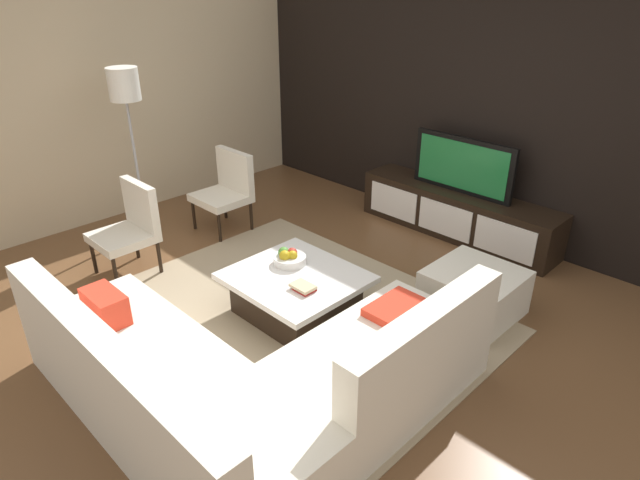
{
  "coord_description": "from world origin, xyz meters",
  "views": [
    {
      "loc": [
        2.77,
        -2.5,
        2.63
      ],
      "look_at": [
        -0.14,
        0.42,
        0.57
      ],
      "focal_mm": 30.55,
      "sensor_mm": 36.0,
      "label": 1
    }
  ],
  "objects_px": {
    "sectional_couch": "(246,378)",
    "accent_chair_far": "(227,186)",
    "coffee_table": "(296,294)",
    "floor_lamp": "(126,96)",
    "television": "(463,165)",
    "ottoman": "(474,293)",
    "fruit_bowl": "(289,258)",
    "book_stack": "(304,287)",
    "accent_chair_near": "(131,224)",
    "media_console": "(457,213)"
  },
  "relations": [
    {
      "from": "accent_chair_near",
      "to": "ottoman",
      "type": "bearing_deg",
      "value": 35.36
    },
    {
      "from": "television",
      "to": "sectional_couch",
      "type": "relative_size",
      "value": 0.47
    },
    {
      "from": "television",
      "to": "sectional_couch",
      "type": "height_order",
      "value": "television"
    },
    {
      "from": "accent_chair_far",
      "to": "ottoman",
      "type": "bearing_deg",
      "value": 13.53
    },
    {
      "from": "floor_lamp",
      "to": "television",
      "type": "bearing_deg",
      "value": 43.7
    },
    {
      "from": "media_console",
      "to": "accent_chair_far",
      "type": "height_order",
      "value": "accent_chair_far"
    },
    {
      "from": "fruit_bowl",
      "to": "book_stack",
      "type": "height_order",
      "value": "fruit_bowl"
    },
    {
      "from": "sectional_couch",
      "to": "book_stack",
      "type": "distance_m",
      "value": 0.98
    },
    {
      "from": "floor_lamp",
      "to": "ottoman",
      "type": "xyz_separation_m",
      "value": [
        3.43,
        1.14,
        -1.29
      ]
    },
    {
      "from": "sectional_couch",
      "to": "fruit_bowl",
      "type": "relative_size",
      "value": 8.72
    },
    {
      "from": "coffee_table",
      "to": "floor_lamp",
      "type": "height_order",
      "value": "floor_lamp"
    },
    {
      "from": "television",
      "to": "book_stack",
      "type": "relative_size",
      "value": 6.05
    },
    {
      "from": "sectional_couch",
      "to": "accent_chair_far",
      "type": "bearing_deg",
      "value": 145.6
    },
    {
      "from": "television",
      "to": "floor_lamp",
      "type": "relative_size",
      "value": 0.65
    },
    {
      "from": "media_console",
      "to": "television",
      "type": "height_order",
      "value": "television"
    },
    {
      "from": "television",
      "to": "accent_chair_far",
      "type": "bearing_deg",
      "value": -139.42
    },
    {
      "from": "sectional_couch",
      "to": "floor_lamp",
      "type": "distance_m",
      "value": 3.36
    },
    {
      "from": "ottoman",
      "to": "floor_lamp",
      "type": "bearing_deg",
      "value": -161.65
    },
    {
      "from": "accent_chair_near",
      "to": "ottoman",
      "type": "distance_m",
      "value": 3.17
    },
    {
      "from": "coffee_table",
      "to": "floor_lamp",
      "type": "xyz_separation_m",
      "value": [
        -2.38,
        -0.07,
        1.29
      ]
    },
    {
      "from": "television",
      "to": "fruit_bowl",
      "type": "relative_size",
      "value": 4.11
    },
    {
      "from": "coffee_table",
      "to": "accent_chair_near",
      "type": "xyz_separation_m",
      "value": [
        -1.66,
        -0.57,
        0.29
      ]
    },
    {
      "from": "sectional_couch",
      "to": "floor_lamp",
      "type": "relative_size",
      "value": 1.38
    },
    {
      "from": "media_console",
      "to": "accent_chair_near",
      "type": "xyz_separation_m",
      "value": [
        -1.76,
        -2.86,
        0.24
      ]
    },
    {
      "from": "ottoman",
      "to": "accent_chair_far",
      "type": "height_order",
      "value": "accent_chair_far"
    },
    {
      "from": "fruit_bowl",
      "to": "accent_chair_far",
      "type": "relative_size",
      "value": 0.32
    },
    {
      "from": "media_console",
      "to": "floor_lamp",
      "type": "bearing_deg",
      "value": -136.31
    },
    {
      "from": "media_console",
      "to": "book_stack",
      "type": "distance_m",
      "value": 2.42
    },
    {
      "from": "accent_chair_far",
      "to": "sectional_couch",
      "type": "bearing_deg",
      "value": -28.9
    },
    {
      "from": "sectional_couch",
      "to": "ottoman",
      "type": "distance_m",
      "value": 2.11
    },
    {
      "from": "book_stack",
      "to": "accent_chair_near",
      "type": "bearing_deg",
      "value": -166.42
    },
    {
      "from": "television",
      "to": "ottoman",
      "type": "height_order",
      "value": "television"
    },
    {
      "from": "sectional_couch",
      "to": "ottoman",
      "type": "relative_size",
      "value": 3.49
    },
    {
      "from": "ottoman",
      "to": "book_stack",
      "type": "height_order",
      "value": "book_stack"
    },
    {
      "from": "media_console",
      "to": "floor_lamp",
      "type": "distance_m",
      "value": 3.65
    },
    {
      "from": "media_console",
      "to": "fruit_bowl",
      "type": "relative_size",
      "value": 7.99
    },
    {
      "from": "television",
      "to": "coffee_table",
      "type": "relative_size",
      "value": 1.12
    },
    {
      "from": "media_console",
      "to": "coffee_table",
      "type": "xyz_separation_m",
      "value": [
        -0.1,
        -2.3,
        -0.05
      ]
    },
    {
      "from": "fruit_bowl",
      "to": "accent_chair_far",
      "type": "distance_m",
      "value": 1.72
    },
    {
      "from": "sectional_couch",
      "to": "fruit_bowl",
      "type": "bearing_deg",
      "value": 125.98
    },
    {
      "from": "accent_chair_near",
      "to": "floor_lamp",
      "type": "relative_size",
      "value": 0.49
    },
    {
      "from": "television",
      "to": "book_stack",
      "type": "height_order",
      "value": "television"
    },
    {
      "from": "fruit_bowl",
      "to": "television",
      "type": "bearing_deg",
      "value": 82.62
    },
    {
      "from": "book_stack",
      "to": "ottoman",
      "type": "bearing_deg",
      "value": 54.87
    },
    {
      "from": "media_console",
      "to": "accent_chair_far",
      "type": "xyz_separation_m",
      "value": [
        -1.91,
        -1.64,
        0.24
      ]
    },
    {
      "from": "floor_lamp",
      "to": "fruit_bowl",
      "type": "height_order",
      "value": "floor_lamp"
    },
    {
      "from": "coffee_table",
      "to": "accent_chair_far",
      "type": "xyz_separation_m",
      "value": [
        -1.81,
        0.66,
        0.29
      ]
    },
    {
      "from": "sectional_couch",
      "to": "accent_chair_near",
      "type": "bearing_deg",
      "value": 169.2
    },
    {
      "from": "fruit_bowl",
      "to": "book_stack",
      "type": "relative_size",
      "value": 1.47
    },
    {
      "from": "accent_chair_far",
      "to": "media_console",
      "type": "bearing_deg",
      "value": 46.07
    }
  ]
}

